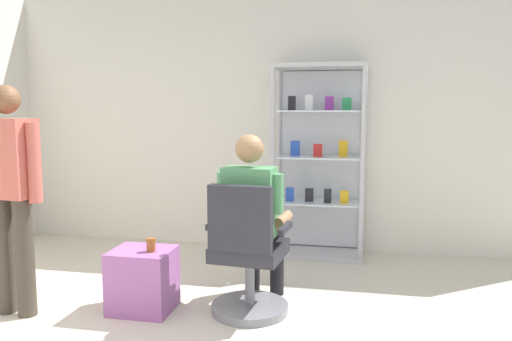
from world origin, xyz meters
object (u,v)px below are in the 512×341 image
object	(u,v)px
display_cabinet_main	(319,160)
standing_customer	(10,186)
office_chair	(247,261)
tea_glass	(151,245)
storage_crate	(143,280)
seated_shopkeeper	(254,213)

from	to	relation	value
display_cabinet_main	standing_customer	world-z (taller)	display_cabinet_main
office_chair	standing_customer	xyz separation A→B (m)	(-1.63, -0.31, 0.54)
display_cabinet_main	standing_customer	distance (m)	2.78
office_chair	tea_glass	xyz separation A→B (m)	(-0.68, -0.10, 0.11)
display_cabinet_main	storage_crate	xyz separation A→B (m)	(-1.14, -1.68, -0.74)
seated_shopkeeper	tea_glass	distance (m)	0.77
storage_crate	seated_shopkeeper	bearing A→B (deg)	16.50
tea_glass	display_cabinet_main	bearing A→B (deg)	58.31
display_cabinet_main	storage_crate	size ratio (longest dim) A/B	4.18
display_cabinet_main	seated_shopkeeper	size ratio (longest dim) A/B	1.47
tea_glass	storage_crate	bearing A→B (deg)	160.72
tea_glass	standing_customer	size ratio (longest dim) A/B	0.06
display_cabinet_main	tea_glass	world-z (taller)	display_cabinet_main
office_chair	seated_shopkeeper	bearing A→B (deg)	84.62
tea_glass	standing_customer	bearing A→B (deg)	-167.59
storage_crate	display_cabinet_main	bearing A→B (deg)	55.88
office_chair	standing_customer	size ratio (longest dim) A/B	0.59
storage_crate	standing_customer	distance (m)	1.14
office_chair	tea_glass	bearing A→B (deg)	-171.83
seated_shopkeeper	standing_customer	xyz separation A→B (m)	(-1.64, -0.47, 0.22)
display_cabinet_main	standing_customer	bearing A→B (deg)	-136.21
display_cabinet_main	tea_glass	distance (m)	2.06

